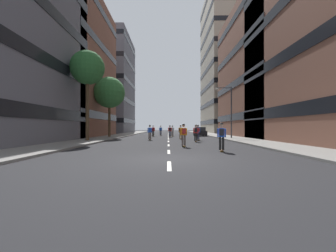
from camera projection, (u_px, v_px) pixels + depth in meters
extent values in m
plane|color=black|center=(168.00, 136.00, 36.81)|extent=(156.24, 156.24, 0.00)
cube|color=gray|center=(120.00, 135.00, 40.06)|extent=(3.70, 71.61, 0.14)
cube|color=gray|center=(215.00, 135.00, 40.08)|extent=(3.70, 71.61, 0.14)
cube|color=silver|center=(169.00, 166.00, 8.77)|extent=(0.16, 2.20, 0.01)
cube|color=silver|center=(168.00, 152.00, 13.77)|extent=(0.16, 2.20, 0.01)
cube|color=silver|center=(168.00, 145.00, 18.77)|extent=(0.16, 2.20, 0.01)
cube|color=silver|center=(168.00, 141.00, 23.77)|extent=(0.16, 2.20, 0.01)
cube|color=silver|center=(168.00, 139.00, 28.77)|extent=(0.16, 2.20, 0.01)
cube|color=silver|center=(168.00, 137.00, 33.77)|extent=(0.16, 2.20, 0.01)
cube|color=silver|center=(168.00, 136.00, 38.77)|extent=(0.16, 2.20, 0.01)
cube|color=silver|center=(168.00, 135.00, 43.77)|extent=(0.16, 2.20, 0.01)
cube|color=silver|center=(168.00, 134.00, 48.77)|extent=(0.16, 2.20, 0.01)
cube|color=silver|center=(168.00, 133.00, 53.77)|extent=(0.16, 2.20, 0.01)
cube|color=silver|center=(168.00, 133.00, 58.77)|extent=(0.16, 2.20, 0.01)
cube|color=silver|center=(168.00, 132.00, 63.77)|extent=(0.16, 2.20, 0.01)
cube|color=silver|center=(168.00, 132.00, 68.77)|extent=(0.16, 2.20, 0.01)
cube|color=brown|center=(56.00, 68.00, 35.39)|extent=(14.71, 18.11, 21.58)
cube|color=black|center=(55.00, 116.00, 35.36)|extent=(14.83, 18.23, 1.10)
cube|color=black|center=(56.00, 82.00, 35.38)|extent=(14.83, 18.23, 1.10)
cube|color=black|center=(56.00, 47.00, 35.41)|extent=(14.83, 18.23, 1.10)
cube|color=black|center=(56.00, 13.00, 35.44)|extent=(14.83, 18.23, 1.10)
cube|color=slate|center=(103.00, 85.00, 61.03)|extent=(14.71, 17.92, 25.71)
cube|color=black|center=(103.00, 121.00, 60.98)|extent=(14.83, 18.04, 1.10)
cube|color=black|center=(103.00, 102.00, 61.01)|extent=(14.83, 18.04, 1.10)
cube|color=black|center=(103.00, 83.00, 61.04)|extent=(14.83, 18.04, 1.10)
cube|color=black|center=(103.00, 64.00, 61.06)|extent=(14.83, 18.04, 1.10)
cube|color=black|center=(103.00, 45.00, 61.09)|extent=(14.83, 18.04, 1.10)
cube|color=brown|center=(280.00, 71.00, 35.44)|extent=(14.71, 22.31, 20.50)
cube|color=black|center=(280.00, 117.00, 35.40)|extent=(14.83, 22.43, 1.10)
cube|color=black|center=(280.00, 84.00, 35.43)|extent=(14.83, 22.43, 1.10)
cube|color=black|center=(280.00, 52.00, 35.45)|extent=(14.83, 22.43, 1.10)
cube|color=black|center=(280.00, 19.00, 35.48)|extent=(14.83, 22.43, 1.10)
cube|color=#B2A893|center=(233.00, 64.00, 61.11)|extent=(14.71, 21.02, 37.11)
cube|color=black|center=(233.00, 122.00, 61.03)|extent=(14.83, 21.14, 1.10)
cube|color=black|center=(233.00, 105.00, 61.05)|extent=(14.83, 21.14, 1.10)
cube|color=black|center=(233.00, 88.00, 61.07)|extent=(14.83, 21.14, 1.10)
cube|color=black|center=(233.00, 71.00, 61.10)|extent=(14.83, 21.14, 1.10)
cube|color=black|center=(233.00, 54.00, 61.12)|extent=(14.83, 21.14, 1.10)
cube|color=black|center=(233.00, 37.00, 61.14)|extent=(14.83, 21.14, 1.10)
cube|color=black|center=(233.00, 20.00, 61.17)|extent=(14.83, 21.14, 1.10)
cube|color=black|center=(233.00, 3.00, 61.19)|extent=(14.83, 21.14, 1.10)
cube|color=black|center=(200.00, 133.00, 38.44)|extent=(1.80, 4.40, 0.70)
cube|color=#2D3338|center=(200.00, 129.00, 38.30)|extent=(1.60, 2.10, 0.64)
cylinder|color=black|center=(194.00, 134.00, 39.89)|extent=(0.22, 0.64, 0.64)
cylinder|color=black|center=(203.00, 134.00, 39.89)|extent=(0.22, 0.64, 0.64)
cylinder|color=black|center=(196.00, 134.00, 36.99)|extent=(0.22, 0.64, 0.64)
cylinder|color=black|center=(206.00, 134.00, 36.99)|extent=(0.22, 0.64, 0.64)
cylinder|color=#4C3823|center=(109.00, 120.00, 32.25)|extent=(0.36, 0.36, 4.77)
sphere|color=#387A3D|center=(109.00, 93.00, 32.27)|extent=(4.41, 4.41, 4.41)
cylinder|color=#4C3823|center=(87.00, 110.00, 23.45)|extent=(0.36, 0.36, 6.33)
sphere|color=#2D6B33|center=(87.00, 68.00, 23.47)|extent=(3.51, 3.51, 3.51)
cylinder|color=#3F3F44|center=(231.00, 112.00, 28.90)|extent=(0.16, 0.16, 6.50)
cylinder|color=#3F3F44|center=(224.00, 88.00, 28.91)|extent=(1.80, 0.10, 0.10)
ellipsoid|color=silver|center=(217.00, 89.00, 28.91)|extent=(0.50, 0.30, 0.24)
cube|color=brown|center=(196.00, 141.00, 22.90)|extent=(0.29, 0.92, 0.02)
cylinder|color=#D8BF4C|center=(195.00, 141.00, 23.22)|extent=(0.19, 0.09, 0.07)
cylinder|color=#D8BF4C|center=(196.00, 142.00, 22.59)|extent=(0.19, 0.09, 0.07)
cylinder|color=black|center=(195.00, 137.00, 22.92)|extent=(0.15, 0.15, 0.80)
cylinder|color=black|center=(196.00, 137.00, 22.90)|extent=(0.15, 0.15, 0.80)
cube|color=red|center=(196.00, 130.00, 22.91)|extent=(0.34, 0.23, 0.55)
cylinder|color=red|center=(193.00, 131.00, 22.98)|extent=(0.11, 0.24, 0.55)
cylinder|color=red|center=(198.00, 131.00, 22.94)|extent=(0.11, 0.24, 0.55)
sphere|color=#997051|center=(196.00, 126.00, 22.93)|extent=(0.22, 0.22, 0.22)
sphere|color=black|center=(196.00, 125.00, 22.93)|extent=(0.21, 0.21, 0.21)
cube|color=black|center=(196.00, 130.00, 22.73)|extent=(0.28, 0.19, 0.40)
cube|color=brown|center=(180.00, 138.00, 28.56)|extent=(0.41, 0.92, 0.02)
cylinder|color=#D8BF4C|center=(181.00, 139.00, 28.87)|extent=(0.19, 0.11, 0.07)
cylinder|color=#D8BF4C|center=(180.00, 139.00, 28.25)|extent=(0.19, 0.11, 0.07)
cylinder|color=tan|center=(180.00, 135.00, 28.58)|extent=(0.17, 0.17, 0.80)
cylinder|color=tan|center=(181.00, 135.00, 28.54)|extent=(0.17, 0.17, 0.80)
cube|color=orange|center=(180.00, 130.00, 28.57)|extent=(0.36, 0.27, 0.55)
cylinder|color=orange|center=(179.00, 130.00, 28.67)|extent=(0.14, 0.24, 0.55)
cylinder|color=orange|center=(182.00, 130.00, 28.56)|extent=(0.14, 0.24, 0.55)
sphere|color=beige|center=(180.00, 126.00, 28.59)|extent=(0.22, 0.22, 0.22)
sphere|color=black|center=(180.00, 126.00, 28.59)|extent=(0.21, 0.21, 0.21)
cube|color=black|center=(180.00, 130.00, 28.39)|extent=(0.29, 0.22, 0.40)
cube|color=brown|center=(160.00, 135.00, 41.11)|extent=(0.22, 0.90, 0.02)
cylinder|color=#D8BF4C|center=(160.00, 135.00, 41.43)|extent=(0.18, 0.07, 0.07)
cylinder|color=#D8BF4C|center=(160.00, 135.00, 40.79)|extent=(0.18, 0.07, 0.07)
cylinder|color=#2D334C|center=(160.00, 133.00, 41.11)|extent=(0.14, 0.14, 0.80)
cylinder|color=#2D334C|center=(161.00, 133.00, 41.12)|extent=(0.14, 0.14, 0.80)
cube|color=blue|center=(160.00, 129.00, 41.12)|extent=(0.32, 0.21, 0.55)
cylinder|color=blue|center=(159.00, 129.00, 41.16)|extent=(0.10, 0.23, 0.55)
cylinder|color=blue|center=(162.00, 129.00, 41.17)|extent=(0.10, 0.23, 0.55)
sphere|color=beige|center=(160.00, 126.00, 41.14)|extent=(0.22, 0.22, 0.22)
sphere|color=black|center=(160.00, 126.00, 41.14)|extent=(0.21, 0.21, 0.21)
cube|color=brown|center=(198.00, 140.00, 25.46)|extent=(0.29, 0.92, 0.02)
cylinder|color=#D8BF4C|center=(197.00, 140.00, 25.78)|extent=(0.19, 0.09, 0.07)
cylinder|color=#D8BF4C|center=(198.00, 140.00, 25.14)|extent=(0.19, 0.09, 0.07)
cylinder|color=#2D334C|center=(197.00, 136.00, 25.45)|extent=(0.15, 0.15, 0.80)
cylinder|color=#2D334C|center=(198.00, 136.00, 25.47)|extent=(0.15, 0.15, 0.80)
cube|color=blue|center=(198.00, 130.00, 25.47)|extent=(0.34, 0.23, 0.55)
cylinder|color=blue|center=(196.00, 130.00, 25.49)|extent=(0.11, 0.24, 0.55)
cylinder|color=blue|center=(199.00, 130.00, 25.54)|extent=(0.11, 0.24, 0.55)
sphere|color=#997051|center=(198.00, 126.00, 25.49)|extent=(0.22, 0.22, 0.22)
sphere|color=black|center=(198.00, 126.00, 25.49)|extent=(0.21, 0.21, 0.21)
cube|color=#A52626|center=(198.00, 130.00, 25.29)|extent=(0.28, 0.19, 0.40)
cube|color=brown|center=(150.00, 139.00, 26.21)|extent=(0.29, 0.92, 0.02)
cylinder|color=#D8BF4C|center=(149.00, 140.00, 26.53)|extent=(0.19, 0.09, 0.07)
cylinder|color=#D8BF4C|center=(150.00, 140.00, 25.90)|extent=(0.19, 0.09, 0.07)
cylinder|color=#594C47|center=(149.00, 136.00, 26.21)|extent=(0.15, 0.15, 0.80)
cylinder|color=#594C47|center=(150.00, 136.00, 26.23)|extent=(0.15, 0.15, 0.80)
cube|color=blue|center=(150.00, 130.00, 26.22)|extent=(0.34, 0.23, 0.55)
cylinder|color=blue|center=(148.00, 130.00, 26.25)|extent=(0.11, 0.24, 0.55)
cylinder|color=blue|center=(151.00, 130.00, 26.29)|extent=(0.11, 0.24, 0.55)
sphere|color=#997051|center=(150.00, 126.00, 26.24)|extent=(0.22, 0.22, 0.22)
sphere|color=black|center=(150.00, 126.00, 26.24)|extent=(0.21, 0.21, 0.21)
cube|color=brown|center=(183.00, 146.00, 17.21)|extent=(0.27, 0.91, 0.02)
cylinder|color=#D8BF4C|center=(183.00, 146.00, 17.53)|extent=(0.19, 0.08, 0.07)
cylinder|color=#D8BF4C|center=(184.00, 147.00, 16.89)|extent=(0.19, 0.08, 0.07)
cylinder|color=#594C47|center=(182.00, 140.00, 17.20)|extent=(0.15, 0.15, 0.80)
cylinder|color=#594C47|center=(185.00, 140.00, 17.22)|extent=(0.15, 0.15, 0.80)
cube|color=orange|center=(183.00, 131.00, 17.21)|extent=(0.34, 0.23, 0.55)
cylinder|color=orange|center=(180.00, 132.00, 17.24)|extent=(0.11, 0.24, 0.55)
cylinder|color=orange|center=(186.00, 132.00, 17.28)|extent=(0.11, 0.24, 0.55)
sphere|color=#997051|center=(183.00, 126.00, 17.23)|extent=(0.22, 0.22, 0.22)
sphere|color=black|center=(183.00, 125.00, 17.23)|extent=(0.21, 0.21, 0.21)
cube|color=#A52626|center=(184.00, 131.00, 17.03)|extent=(0.27, 0.18, 0.40)
cube|color=brown|center=(172.00, 136.00, 36.59)|extent=(0.25, 0.91, 0.02)
cylinder|color=#D8BF4C|center=(172.00, 136.00, 36.91)|extent=(0.18, 0.08, 0.07)
cylinder|color=#D8BF4C|center=(172.00, 136.00, 36.27)|extent=(0.18, 0.08, 0.07)
cylinder|color=#594C47|center=(172.00, 133.00, 36.58)|extent=(0.15, 0.15, 0.80)
cylinder|color=#594C47|center=(173.00, 133.00, 36.59)|extent=(0.15, 0.15, 0.80)
cube|color=white|center=(172.00, 129.00, 36.59)|extent=(0.33, 0.22, 0.55)
cylinder|color=white|center=(171.00, 129.00, 36.63)|extent=(0.10, 0.23, 0.55)
cylinder|color=white|center=(173.00, 129.00, 36.65)|extent=(0.10, 0.23, 0.55)
sphere|color=#997051|center=(172.00, 126.00, 36.61)|extent=(0.22, 0.22, 0.22)
sphere|color=black|center=(172.00, 126.00, 36.61)|extent=(0.21, 0.21, 0.21)
cube|color=brown|center=(153.00, 136.00, 36.37)|extent=(0.25, 0.91, 0.02)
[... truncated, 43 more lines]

